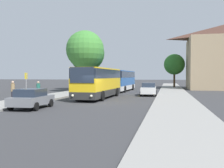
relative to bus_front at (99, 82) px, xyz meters
The scene contains 13 objects.
ground_plane 5.19m from the bus_front, 75.82° to the right, with size 300.00×300.00×0.00m, color #38383A.
sidewalk_left 7.68m from the bus_front, 140.80° to the right, with size 4.00×120.00×0.15m, color gray.
sidewalk_right 9.61m from the bus_front, 30.00° to the right, with size 4.00×120.00×0.15m, color gray.
bus_front is the anchor object (origin of this frame).
bus_middle 14.11m from the bus_front, 89.86° to the left, with size 3.16×11.97×3.28m.
parked_car_left_curb 10.39m from the bus_front, 104.52° to the right, with size 2.23×4.17×1.50m.
parked_car_right_near 7.16m from the bus_front, 43.94° to the left, with size 2.16×4.57×1.59m.
bus_stop_sign 7.87m from the bus_front, 136.27° to the right, with size 0.08×0.45×2.66m.
pedestrian_waiting_near 6.79m from the bus_front, 135.17° to the right, with size 0.36×0.36×1.80m.
pedestrian_waiting_far 9.10m from the bus_front, 136.65° to the right, with size 0.36×0.36×1.85m.
tree_left_near 18.21m from the bus_front, 111.87° to the left, with size 6.26×6.26×9.43m.
tree_left_far 12.01m from the bus_front, 115.75° to the left, with size 5.73×5.73×9.17m.
tree_right_near 29.09m from the bus_front, 72.30° to the left, with size 4.26×4.26×6.84m.
Camera 1 is at (6.23, -23.26, 2.46)m, focal length 42.00 mm.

